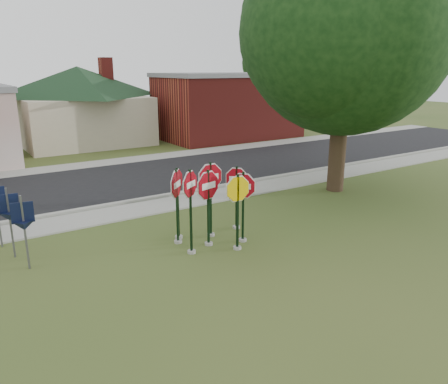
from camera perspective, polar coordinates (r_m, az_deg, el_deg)
ground at (r=12.24m, az=2.08°, el=-8.62°), size 120.00×120.00×0.00m
sidewalk_near at (r=16.72m, az=-8.88°, el=-1.88°), size 60.00×1.60×0.06m
road at (r=20.76m, az=-14.08°, el=1.30°), size 60.00×7.00×0.04m
sidewalk_far at (r=24.76m, az=-17.43°, el=3.39°), size 60.00×1.60×0.06m
curb at (r=17.58m, az=-10.25°, el=-0.92°), size 60.00×0.20×0.14m
stop_sign_center at (r=12.60m, az=-2.08°, el=-0.65°), size 1.13×0.31×2.41m
stop_sign_yellow at (r=12.32m, az=1.79°, el=-1.40°), size 1.05×0.24×2.34m
stop_sign_left at (r=12.04m, az=-4.40°, el=-1.09°), size 0.88×0.58×2.55m
stop_sign_right at (r=12.93m, az=2.52°, el=-0.78°), size 0.63×0.86×2.27m
stop_sign_back_right at (r=13.29m, az=-1.78°, el=0.46°), size 1.16×0.24×2.48m
stop_sign_back_left at (r=13.21m, az=-6.09°, el=-0.38°), size 0.78×0.61×2.32m
stop_sign_far_right at (r=14.00m, az=1.66°, el=0.27°), size 0.69×0.78×2.19m
stop_sign_far_left at (r=12.83m, az=-6.20°, el=-0.55°), size 0.84×0.77×2.38m
building_house at (r=32.23m, az=-18.44°, el=12.55°), size 11.60×11.60×6.20m
building_brick at (r=33.29m, az=0.57°, el=11.27°), size 10.20×6.20×4.75m
oak_tree at (r=18.85m, az=15.67°, el=19.88°), size 11.97×11.37×10.76m
bg_tree_right at (r=45.17m, az=6.06°, el=16.43°), size 5.60×5.60×8.40m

